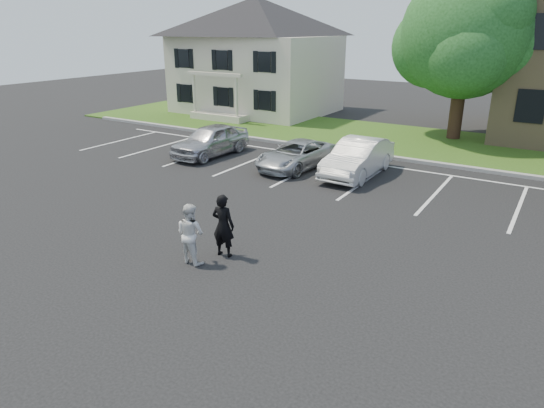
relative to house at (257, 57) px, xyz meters
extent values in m
plane|color=black|center=(13.00, -19.97, -3.83)|extent=(90.00, 90.00, 0.00)
cube|color=gray|center=(13.00, -7.97, -3.75)|extent=(40.00, 0.30, 0.15)
cube|color=#234612|center=(13.00, -3.97, -3.79)|extent=(44.00, 8.00, 0.08)
cube|color=silver|center=(-1.00, -11.97, -3.82)|extent=(0.12, 5.20, 0.01)
cube|color=silver|center=(1.80, -11.97, -3.82)|extent=(0.12, 5.20, 0.01)
cube|color=silver|center=(4.60, -11.97, -3.82)|extent=(0.12, 5.20, 0.01)
cube|color=silver|center=(7.40, -11.97, -3.82)|extent=(0.12, 5.20, 0.01)
cube|color=silver|center=(10.20, -11.97, -3.82)|extent=(0.12, 5.20, 0.01)
cube|color=silver|center=(13.00, -11.97, -3.82)|extent=(0.12, 5.20, 0.01)
cube|color=silver|center=(15.80, -11.97, -3.82)|extent=(0.12, 5.20, 0.01)
cube|color=silver|center=(18.60, -11.97, -3.82)|extent=(0.12, 5.20, 0.01)
cube|color=silver|center=(14.40, -9.27, -3.82)|extent=(34.00, 0.12, 0.01)
cube|color=beige|center=(0.00, 0.03, -1.23)|extent=(10.00, 8.00, 5.20)
pyramid|color=black|center=(0.00, 0.03, 2.57)|extent=(10.30, 8.24, 2.40)
cube|color=beige|center=(0.00, -4.27, -3.58)|extent=(4.00, 1.60, 0.50)
cylinder|color=beige|center=(-1.70, -4.87, -2.48)|extent=(0.18, 0.18, 2.70)
cylinder|color=beige|center=(1.70, -4.87, -2.48)|extent=(0.18, 0.18, 2.70)
cube|color=beige|center=(0.00, -4.87, -0.83)|extent=(4.20, 0.25, 0.20)
cube|color=black|center=(0.00, -3.99, -2.33)|extent=(0.90, 0.06, 1.20)
cube|color=black|center=(0.00, -3.99, -0.03)|extent=(0.90, 0.06, 1.20)
cube|color=black|center=(-0.65, -3.99, -2.33)|extent=(0.32, 0.05, 1.25)
cube|color=black|center=(0.65, -3.99, -2.33)|extent=(0.32, 0.05, 1.25)
cube|color=black|center=(17.80, -3.00, -1.63)|extent=(1.30, 0.06, 1.60)
cube|color=black|center=(17.80, -3.00, 1.77)|extent=(1.30, 0.06, 1.60)
cylinder|color=black|center=(14.26, -2.12, -2.23)|extent=(0.70, 0.70, 3.20)
sphere|color=#1C4717|center=(14.26, -2.12, 1.67)|extent=(6.60, 6.60, 6.60)
sphere|color=#1C4717|center=(15.86, -1.42, 1.17)|extent=(4.60, 4.60, 4.60)
sphere|color=#1C4717|center=(12.56, -1.72, 0.97)|extent=(4.40, 4.40, 4.40)
sphere|color=#1C4717|center=(14.66, -3.62, 0.77)|extent=(4.00, 4.00, 4.00)
sphere|color=#1C4717|center=(13.66, -0.52, 1.97)|extent=(4.20, 4.20, 4.20)
sphere|color=#1C4717|center=(15.46, -3.02, 2.57)|extent=(3.80, 3.80, 3.80)
imported|color=black|center=(12.23, -20.19, -2.96)|extent=(0.68, 0.50, 1.74)
imported|color=silver|center=(11.73, -20.94, -3.02)|extent=(0.82, 0.66, 1.62)
imported|color=#B7B7BD|center=(5.16, -11.85, -3.09)|extent=(1.94, 4.41, 1.48)
imported|color=#AAADB2|center=(9.71, -11.62, -3.24)|extent=(2.44, 4.43, 1.17)
imported|color=silver|center=(12.38, -11.25, -3.08)|extent=(1.61, 4.53, 1.49)
camera|label=1|loc=(19.56, -29.59, 2.02)|focal=32.00mm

